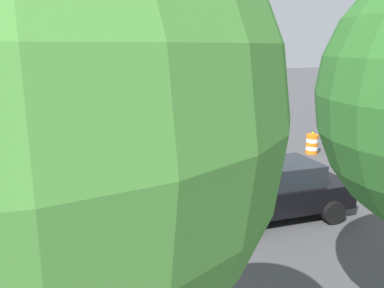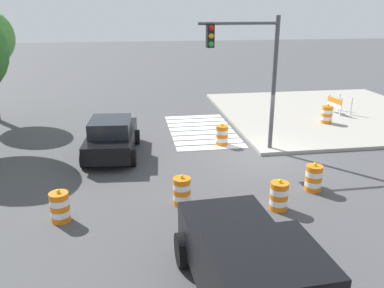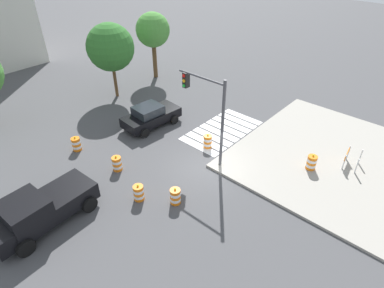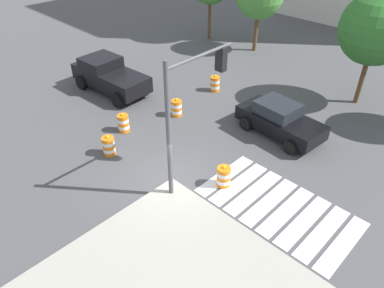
{
  "view_description": "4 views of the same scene",
  "coord_description": "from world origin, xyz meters",
  "px_view_note": "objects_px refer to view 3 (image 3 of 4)",
  "views": [
    {
      "loc": [
        7.65,
        15.18,
        4.84
      ],
      "look_at": [
        1.31,
        0.51,
        0.92
      ],
      "focal_mm": 37.52,
      "sensor_mm": 36.0,
      "label": 1
    },
    {
      "loc": [
        -15.02,
        5.29,
        5.95
      ],
      "look_at": [
        -0.2,
        2.95,
        0.77
      ],
      "focal_mm": 37.26,
      "sensor_mm": 36.0,
      "label": 2
    },
    {
      "loc": [
        -12.01,
        -9.52,
        12.21
      ],
      "look_at": [
        0.23,
        1.36,
        0.96
      ],
      "focal_mm": 29.89,
      "sensor_mm": 36.0,
      "label": 3
    },
    {
      "loc": [
        8.57,
        -7.58,
        9.95
      ],
      "look_at": [
        -0.12,
        1.31,
        1.16
      ],
      "focal_mm": 33.71,
      "sensor_mm": 36.0,
      "label": 4
    }
  ],
  "objects_px": {
    "traffic_barrel_crosswalk_end": "(208,141)",
    "construction_barricade": "(349,157)",
    "traffic_barrel_median_far": "(117,164)",
    "sports_car": "(151,116)",
    "traffic_barrel_median_near": "(175,196)",
    "traffic_light_pole": "(207,104)",
    "street_tree_streetside_near": "(110,47)",
    "traffic_barrel_far_curb": "(139,193)",
    "traffic_barrel_near_corner": "(76,144)",
    "pickup_truck": "(39,211)",
    "street_tree_corner_lot": "(153,30)",
    "traffic_barrel_on_sidewalk": "(312,162)"
  },
  "relations": [
    {
      "from": "traffic_barrel_median_near",
      "to": "sports_car",
      "type": "bearing_deg",
      "value": 56.51
    },
    {
      "from": "street_tree_corner_lot",
      "to": "traffic_light_pole",
      "type": "bearing_deg",
      "value": -120.23
    },
    {
      "from": "traffic_light_pole",
      "to": "street_tree_streetside_near",
      "type": "relative_size",
      "value": 0.9
    },
    {
      "from": "pickup_truck",
      "to": "street_tree_streetside_near",
      "type": "distance_m",
      "value": 14.8
    },
    {
      "from": "traffic_barrel_median_near",
      "to": "traffic_barrel_median_far",
      "type": "distance_m",
      "value": 4.56
    },
    {
      "from": "traffic_barrel_on_sidewalk",
      "to": "street_tree_streetside_near",
      "type": "distance_m",
      "value": 17.34
    },
    {
      "from": "traffic_barrel_crosswalk_end",
      "to": "traffic_barrel_median_far",
      "type": "xyz_separation_m",
      "value": [
        -5.43,
        2.55,
        0.0
      ]
    },
    {
      "from": "sports_car",
      "to": "traffic_light_pole",
      "type": "relative_size",
      "value": 0.81
    },
    {
      "from": "construction_barricade",
      "to": "street_tree_streetside_near",
      "type": "xyz_separation_m",
      "value": [
        -3.21,
        18.42,
        3.49
      ]
    },
    {
      "from": "sports_car",
      "to": "traffic_barrel_far_curb",
      "type": "bearing_deg",
      "value": -137.25
    },
    {
      "from": "traffic_barrel_on_sidewalk",
      "to": "traffic_light_pole",
      "type": "distance_m",
      "value": 7.16
    },
    {
      "from": "pickup_truck",
      "to": "street_tree_streetside_near",
      "type": "relative_size",
      "value": 0.86
    },
    {
      "from": "sports_car",
      "to": "traffic_barrel_median_near",
      "type": "height_order",
      "value": "sports_car"
    },
    {
      "from": "sports_car",
      "to": "traffic_barrel_near_corner",
      "type": "bearing_deg",
      "value": 166.05
    },
    {
      "from": "traffic_barrel_median_near",
      "to": "traffic_barrel_crosswalk_end",
      "type": "bearing_deg",
      "value": 21.35
    },
    {
      "from": "sports_car",
      "to": "street_tree_corner_lot",
      "type": "bearing_deg",
      "value": 44.93
    },
    {
      "from": "traffic_barrel_far_curb",
      "to": "traffic_barrel_crosswalk_end",
      "type": "bearing_deg",
      "value": 3.26
    },
    {
      "from": "traffic_barrel_near_corner",
      "to": "street_tree_streetside_near",
      "type": "xyz_separation_m",
      "value": [
        6.73,
        4.55,
        3.76
      ]
    },
    {
      "from": "traffic_barrel_crosswalk_end",
      "to": "traffic_barrel_on_sidewalk",
      "type": "bearing_deg",
      "value": -70.36
    },
    {
      "from": "pickup_truck",
      "to": "traffic_barrel_on_sidewalk",
      "type": "bearing_deg",
      "value": -32.04
    },
    {
      "from": "pickup_truck",
      "to": "traffic_barrel_far_curb",
      "type": "height_order",
      "value": "pickup_truck"
    },
    {
      "from": "pickup_truck",
      "to": "traffic_light_pole",
      "type": "bearing_deg",
      "value": -15.19
    },
    {
      "from": "traffic_barrel_far_curb",
      "to": "street_tree_streetside_near",
      "type": "height_order",
      "value": "street_tree_streetside_near"
    },
    {
      "from": "street_tree_streetside_near",
      "to": "street_tree_corner_lot",
      "type": "bearing_deg",
      "value": 6.93
    },
    {
      "from": "traffic_barrel_crosswalk_end",
      "to": "construction_barricade",
      "type": "xyz_separation_m",
      "value": [
        4.02,
        -7.67,
        0.27
      ]
    },
    {
      "from": "traffic_barrel_near_corner",
      "to": "construction_barricade",
      "type": "bearing_deg",
      "value": -54.35
    },
    {
      "from": "traffic_barrel_far_curb",
      "to": "traffic_barrel_on_sidewalk",
      "type": "xyz_separation_m",
      "value": [
        8.43,
        -5.8,
        0.15
      ]
    },
    {
      "from": "traffic_barrel_median_near",
      "to": "traffic_barrel_near_corner",
      "type": "bearing_deg",
      "value": 95.54
    },
    {
      "from": "traffic_barrel_near_corner",
      "to": "construction_barricade",
      "type": "xyz_separation_m",
      "value": [
        9.94,
        -13.86,
        0.27
      ]
    },
    {
      "from": "traffic_barrel_far_curb",
      "to": "construction_barricade",
      "type": "height_order",
      "value": "construction_barricade"
    },
    {
      "from": "traffic_barrel_crosswalk_end",
      "to": "traffic_barrel_median_far",
      "type": "relative_size",
      "value": 1.0
    },
    {
      "from": "traffic_barrel_median_near",
      "to": "traffic_barrel_median_far",
      "type": "bearing_deg",
      "value": 93.9
    },
    {
      "from": "traffic_barrel_median_far",
      "to": "street_tree_streetside_near",
      "type": "relative_size",
      "value": 0.17
    },
    {
      "from": "construction_barricade",
      "to": "sports_car",
      "type": "bearing_deg",
      "value": 110.16
    },
    {
      "from": "traffic_barrel_median_near",
      "to": "traffic_barrel_far_curb",
      "type": "relative_size",
      "value": 1.0
    },
    {
      "from": "traffic_barrel_median_near",
      "to": "street_tree_streetside_near",
      "type": "bearing_deg",
      "value": 65.04
    },
    {
      "from": "traffic_barrel_median_near",
      "to": "street_tree_streetside_near",
      "type": "relative_size",
      "value": 0.17
    },
    {
      "from": "traffic_barrel_median_near",
      "to": "traffic_light_pole",
      "type": "xyz_separation_m",
      "value": [
        4.01,
        1.26,
        3.46
      ]
    },
    {
      "from": "sports_car",
      "to": "traffic_barrel_crosswalk_end",
      "type": "relative_size",
      "value": 4.35
    },
    {
      "from": "pickup_truck",
      "to": "traffic_barrel_far_curb",
      "type": "xyz_separation_m",
      "value": [
        4.31,
        -2.17,
        -0.52
      ]
    },
    {
      "from": "traffic_barrel_near_corner",
      "to": "street_tree_streetside_near",
      "type": "relative_size",
      "value": 0.17
    },
    {
      "from": "sports_car",
      "to": "traffic_barrel_far_curb",
      "type": "relative_size",
      "value": 4.35
    },
    {
      "from": "sports_car",
      "to": "traffic_barrel_median_near",
      "type": "relative_size",
      "value": 4.35
    },
    {
      "from": "traffic_barrel_far_curb",
      "to": "street_tree_streetside_near",
      "type": "bearing_deg",
      "value": 57.62
    },
    {
      "from": "traffic_barrel_crosswalk_end",
      "to": "street_tree_corner_lot",
      "type": "height_order",
      "value": "street_tree_corner_lot"
    },
    {
      "from": "traffic_barrel_median_far",
      "to": "construction_barricade",
      "type": "height_order",
      "value": "construction_barricade"
    },
    {
      "from": "traffic_barrel_crosswalk_end",
      "to": "construction_barricade",
      "type": "relative_size",
      "value": 0.77
    },
    {
      "from": "traffic_barrel_median_far",
      "to": "traffic_light_pole",
      "type": "relative_size",
      "value": 0.19
    },
    {
      "from": "street_tree_corner_lot",
      "to": "traffic_barrel_median_far",
      "type": "bearing_deg",
      "value": -142.21
    },
    {
      "from": "traffic_barrel_crosswalk_end",
      "to": "street_tree_corner_lot",
      "type": "xyz_separation_m",
      "value": [
        5.94,
        11.37,
        3.95
      ]
    }
  ]
}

